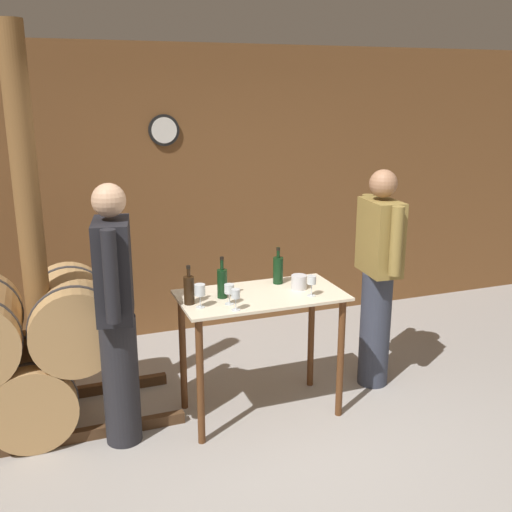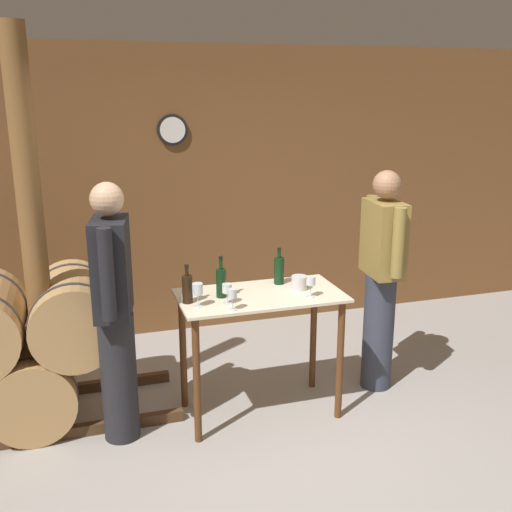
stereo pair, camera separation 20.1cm
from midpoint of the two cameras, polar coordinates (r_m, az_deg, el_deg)
name	(u,v)px [view 2 (the right image)]	position (r m, az deg, el deg)	size (l,w,h in m)	color
ground_plane	(314,469)	(4.02, 7.02, -19.50)	(14.00, 14.00, 0.00)	#9E9993
back_wall	(215,192)	(5.75, -2.89, 6.10)	(8.40, 0.08, 2.70)	brown
barrel_rack	(7,355)	(4.50, -21.43, -8.81)	(2.61, 0.78, 1.09)	#4C331E
tasting_table	(260,319)	(4.26, 1.76, -6.05)	(1.15, 0.61, 0.92)	beige
wooden_post	(34,242)	(4.10, -19.12, 1.30)	(0.16, 0.16, 2.70)	brown
wine_bottle_far_left	(187,288)	(4.01, -5.14, -3.07)	(0.07, 0.07, 0.27)	black
wine_bottle_left	(221,282)	(4.10, -1.94, -2.48)	(0.07, 0.07, 0.29)	black
wine_bottle_center	(279,270)	(4.39, 3.52, -1.33)	(0.07, 0.07, 0.27)	black
wine_glass_near_left	(198,290)	(3.94, -4.13, -3.22)	(0.07, 0.07, 0.16)	silver
wine_glass_near_center	(227,289)	(3.98, -1.32, -3.19)	(0.07, 0.07, 0.14)	silver
wine_glass_near_right	(233,294)	(3.87, -0.76, -3.70)	(0.06, 0.06, 0.14)	silver
wine_glass_far_side	(311,282)	(4.13, 6.64, -2.47)	(0.06, 0.06, 0.15)	silver
ice_bucket	(299,283)	(4.29, 5.48, -2.56)	(0.11, 0.11, 0.10)	silver
person_host	(381,277)	(4.70, 13.07, -1.93)	(0.25, 0.59, 1.73)	#333847
person_visitor_with_scarf	(114,309)	(3.97, -11.93, -4.95)	(0.29, 0.58, 1.76)	#232328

